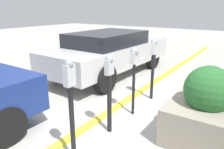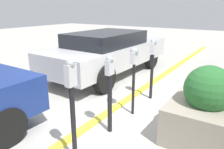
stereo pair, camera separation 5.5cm
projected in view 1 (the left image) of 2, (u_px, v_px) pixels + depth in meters
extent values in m
plane|color=#ADAAA3|center=(108.00, 117.00, 4.37)|extent=(40.00, 40.00, 0.00)
cube|color=gold|center=(104.00, 115.00, 4.41)|extent=(19.00, 0.16, 0.04)
cylinder|color=black|center=(72.00, 125.00, 2.96)|extent=(0.07, 0.07, 1.13)
cube|color=silver|center=(69.00, 75.00, 2.75)|extent=(0.14, 0.09, 0.29)
sphere|color=gray|center=(69.00, 64.00, 2.71)|extent=(0.12, 0.12, 0.12)
cylinder|color=black|center=(109.00, 104.00, 3.72)|extent=(0.08, 0.08, 1.04)
cube|color=silver|center=(109.00, 67.00, 3.53)|extent=(0.15, 0.09, 0.25)
sphere|color=gray|center=(109.00, 60.00, 3.49)|extent=(0.13, 0.13, 0.13)
cylinder|color=black|center=(133.00, 89.00, 4.35)|extent=(0.06, 0.06, 1.07)
cube|color=silver|center=(134.00, 58.00, 4.16)|extent=(0.19, 0.09, 0.23)
sphere|color=gray|center=(135.00, 52.00, 4.12)|extent=(0.16, 0.16, 0.16)
cylinder|color=black|center=(152.00, 77.00, 5.11)|extent=(0.07, 0.07, 1.08)
cube|color=silver|center=(154.00, 48.00, 4.91)|extent=(0.17, 0.09, 0.27)
sphere|color=gray|center=(154.00, 42.00, 4.87)|extent=(0.14, 0.14, 0.14)
cube|color=gray|center=(204.00, 122.00, 3.56)|extent=(1.26, 1.12, 0.62)
sphere|color=#28662D|center=(209.00, 90.00, 3.40)|extent=(0.76, 0.76, 0.76)
cylinder|color=black|center=(5.00, 126.00, 3.41)|extent=(0.65, 0.23, 0.65)
cube|color=#B7B7BC|center=(111.00, 54.00, 7.02)|extent=(4.72, 1.92, 0.61)
cube|color=black|center=(107.00, 39.00, 6.72)|extent=(2.47, 1.65, 0.40)
cylinder|color=black|center=(153.00, 58.00, 7.81)|extent=(0.74, 0.22, 0.74)
cylinder|color=black|center=(114.00, 53.00, 8.70)|extent=(0.74, 0.22, 0.74)
cylinder|color=black|center=(105.00, 79.00, 5.51)|extent=(0.74, 0.22, 0.74)
cylinder|color=black|center=(60.00, 69.00, 6.41)|extent=(0.74, 0.22, 0.74)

